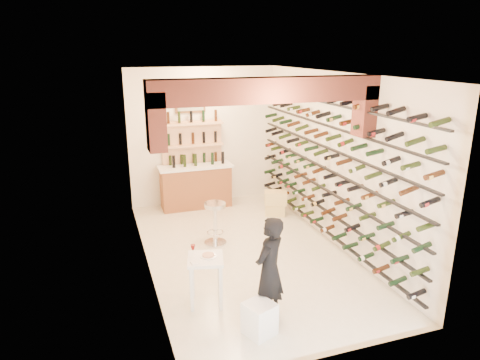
% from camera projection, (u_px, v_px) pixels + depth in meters
% --- Properties ---
extents(ground, '(6.00, 6.00, 0.00)m').
position_uv_depth(ground, '(245.00, 252.00, 8.01)').
color(ground, silver).
rests_on(ground, ground).
extents(room_shell, '(3.52, 6.02, 3.21)m').
position_uv_depth(room_shell, '(251.00, 134.00, 7.12)').
color(room_shell, '#EFE3CF').
rests_on(room_shell, ground).
extents(wine_rack, '(0.32, 5.70, 2.56)m').
position_uv_depth(wine_rack, '(324.00, 164.00, 8.03)').
color(wine_rack, black).
rests_on(wine_rack, ground).
extents(back_counter, '(1.70, 0.62, 1.29)m').
position_uv_depth(back_counter, '(196.00, 185.00, 10.16)').
color(back_counter, brown).
rests_on(back_counter, ground).
extents(back_shelving, '(1.40, 0.31, 2.73)m').
position_uv_depth(back_shelving, '(193.00, 156.00, 10.20)').
color(back_shelving, '#E1AB7E').
rests_on(back_shelving, ground).
extents(tasting_table, '(0.61, 0.61, 0.89)m').
position_uv_depth(tasting_table, '(205.00, 266.00, 6.25)').
color(tasting_table, white).
rests_on(tasting_table, ground).
extents(white_stool, '(0.46, 0.46, 0.44)m').
position_uv_depth(white_stool, '(260.00, 319.00, 5.66)').
color(white_stool, white).
rests_on(white_stool, ground).
extents(person, '(0.65, 0.62, 1.50)m').
position_uv_depth(person, '(269.00, 270.00, 5.83)').
color(person, black).
rests_on(person, ground).
extents(chrome_barstool, '(0.42, 0.42, 0.82)m').
position_uv_depth(chrome_barstool, '(215.00, 220.00, 8.22)').
color(chrome_barstool, silver).
rests_on(chrome_barstool, ground).
extents(crate_lower, '(0.53, 0.46, 0.26)m').
position_uv_depth(crate_lower, '(275.00, 209.00, 9.77)').
color(crate_lower, '#E5CC7E').
rests_on(crate_lower, ground).
extents(crate_upper, '(0.58, 0.49, 0.29)m').
position_uv_depth(crate_upper, '(276.00, 198.00, 9.69)').
color(crate_upper, '#E5CC7E').
rests_on(crate_upper, crate_lower).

